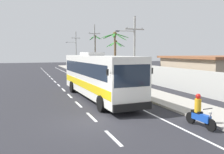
{
  "coord_description": "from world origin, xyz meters",
  "views": [
    {
      "loc": [
        -3.46,
        -11.51,
        3.7
      ],
      "look_at": [
        3.22,
        6.34,
        1.7
      ],
      "focal_mm": 37.08,
      "sensor_mm": 36.0,
      "label": 1
    }
  ],
  "objects_px": {
    "roadside_building": "(224,71)",
    "motorcycle_beside_bus": "(89,78)",
    "coach_bus_foreground": "(97,74)",
    "utility_pole_distant": "(76,48)",
    "utility_pole_far": "(95,48)",
    "palm_second": "(115,43)",
    "palm_nearest": "(95,45)",
    "motorcycle_trailing": "(200,114)",
    "utility_pole_mid": "(134,48)",
    "palm_third": "(115,50)",
    "pedestrian_near_kerb": "(120,75)"
  },
  "relations": [
    {
      "from": "coach_bus_foreground",
      "to": "utility_pole_distant",
      "type": "xyz_separation_m",
      "value": [
        6.77,
        41.4,
        2.87
      ]
    },
    {
      "from": "utility_pole_distant",
      "to": "pedestrian_near_kerb",
      "type": "bearing_deg",
      "value": -92.28
    },
    {
      "from": "pedestrian_near_kerb",
      "to": "utility_pole_far",
      "type": "bearing_deg",
      "value": -115.37
    },
    {
      "from": "pedestrian_near_kerb",
      "to": "utility_pole_mid",
      "type": "relative_size",
      "value": 0.2
    },
    {
      "from": "palm_nearest",
      "to": "roadside_building",
      "type": "xyz_separation_m",
      "value": [
        6.49,
        -28.67,
        -3.73
      ]
    },
    {
      "from": "motorcycle_beside_bus",
      "to": "palm_second",
      "type": "xyz_separation_m",
      "value": [
        4.78,
        3.75,
        4.45
      ]
    },
    {
      "from": "coach_bus_foreground",
      "to": "utility_pole_distant",
      "type": "distance_m",
      "value": 42.05
    },
    {
      "from": "utility_pole_mid",
      "to": "palm_second",
      "type": "relative_size",
      "value": 1.21
    },
    {
      "from": "coach_bus_foreground",
      "to": "palm_second",
      "type": "bearing_deg",
      "value": 63.05
    },
    {
      "from": "motorcycle_trailing",
      "to": "pedestrian_near_kerb",
      "type": "bearing_deg",
      "value": 80.66
    },
    {
      "from": "utility_pole_far",
      "to": "roadside_building",
      "type": "relative_size",
      "value": 0.77
    },
    {
      "from": "roadside_building",
      "to": "motorcycle_beside_bus",
      "type": "bearing_deg",
      "value": 153.25
    },
    {
      "from": "motorcycle_trailing",
      "to": "utility_pole_distant",
      "type": "bearing_deg",
      "value": 85.28
    },
    {
      "from": "motorcycle_beside_bus",
      "to": "pedestrian_near_kerb",
      "type": "distance_m",
      "value": 3.93
    },
    {
      "from": "coach_bus_foreground",
      "to": "utility_pole_far",
      "type": "distance_m",
      "value": 25.44
    },
    {
      "from": "palm_third",
      "to": "utility_pole_far",
      "type": "bearing_deg",
      "value": 96.45
    },
    {
      "from": "pedestrian_near_kerb",
      "to": "utility_pole_mid",
      "type": "xyz_separation_m",
      "value": [
        1.31,
        -1.09,
        3.35
      ]
    },
    {
      "from": "motorcycle_trailing",
      "to": "palm_second",
      "type": "height_order",
      "value": "palm_second"
    },
    {
      "from": "palm_second",
      "to": "coach_bus_foreground",
      "type": "bearing_deg",
      "value": -116.95
    },
    {
      "from": "utility_pole_far",
      "to": "palm_third",
      "type": "relative_size",
      "value": 1.57
    },
    {
      "from": "motorcycle_trailing",
      "to": "utility_pole_mid",
      "type": "relative_size",
      "value": 0.24
    },
    {
      "from": "utility_pole_mid",
      "to": "palm_third",
      "type": "distance_m",
      "value": 8.74
    },
    {
      "from": "utility_pole_distant",
      "to": "roadside_building",
      "type": "xyz_separation_m",
      "value": [
        8.51,
        -39.6,
        -3.13
      ]
    },
    {
      "from": "motorcycle_beside_bus",
      "to": "palm_third",
      "type": "relative_size",
      "value": 0.35
    },
    {
      "from": "palm_second",
      "to": "roadside_building",
      "type": "distance_m",
      "value": 14.33
    },
    {
      "from": "motorcycle_trailing",
      "to": "utility_pole_mid",
      "type": "height_order",
      "value": "utility_pole_mid"
    },
    {
      "from": "utility_pole_distant",
      "to": "palm_second",
      "type": "xyz_separation_m",
      "value": [
        -0.44,
        -28.94,
        0.27
      ]
    },
    {
      "from": "utility_pole_mid",
      "to": "palm_second",
      "type": "height_order",
      "value": "utility_pole_mid"
    },
    {
      "from": "utility_pole_far",
      "to": "palm_nearest",
      "type": "bearing_deg",
      "value": 72.47
    },
    {
      "from": "utility_pole_mid",
      "to": "utility_pole_far",
      "type": "relative_size",
      "value": 0.9
    },
    {
      "from": "palm_nearest",
      "to": "motorcycle_trailing",
      "type": "bearing_deg",
      "value": -98.92
    },
    {
      "from": "motorcycle_beside_bus",
      "to": "motorcycle_trailing",
      "type": "distance_m",
      "value": 17.6
    },
    {
      "from": "utility_pole_distant",
      "to": "palm_nearest",
      "type": "height_order",
      "value": "utility_pole_distant"
    },
    {
      "from": "coach_bus_foreground",
      "to": "motorcycle_beside_bus",
      "type": "height_order",
      "value": "coach_bus_foreground"
    },
    {
      "from": "coach_bus_foreground",
      "to": "roadside_building",
      "type": "xyz_separation_m",
      "value": [
        15.28,
        1.8,
        -0.26
      ]
    },
    {
      "from": "utility_pole_mid",
      "to": "utility_pole_distant",
      "type": "relative_size",
      "value": 0.88
    },
    {
      "from": "motorcycle_beside_bus",
      "to": "utility_pole_distant",
      "type": "distance_m",
      "value": 33.36
    },
    {
      "from": "motorcycle_trailing",
      "to": "roadside_building",
      "type": "relative_size",
      "value": 0.17
    },
    {
      "from": "motorcycle_trailing",
      "to": "utility_pole_distant",
      "type": "distance_m",
      "value": 50.59
    },
    {
      "from": "utility_pole_far",
      "to": "coach_bus_foreground",
      "type": "bearing_deg",
      "value": -105.73
    },
    {
      "from": "palm_nearest",
      "to": "palm_second",
      "type": "height_order",
      "value": "palm_nearest"
    },
    {
      "from": "motorcycle_trailing",
      "to": "palm_second",
      "type": "bearing_deg",
      "value": 80.11
    },
    {
      "from": "motorcycle_trailing",
      "to": "roadside_building",
      "type": "height_order",
      "value": "roadside_building"
    },
    {
      "from": "utility_pole_distant",
      "to": "utility_pole_mid",
      "type": "bearing_deg",
      "value": -90.02
    },
    {
      "from": "utility_pole_far",
      "to": "palm_second",
      "type": "xyz_separation_m",
      "value": [
        -0.52,
        -11.88,
        0.45
      ]
    },
    {
      "from": "coach_bus_foreground",
      "to": "utility_pole_distant",
      "type": "relative_size",
      "value": 1.34
    },
    {
      "from": "roadside_building",
      "to": "palm_second",
      "type": "bearing_deg",
      "value": 129.99
    },
    {
      "from": "coach_bus_foreground",
      "to": "motorcycle_trailing",
      "type": "distance_m",
      "value": 9.31
    },
    {
      "from": "motorcycle_beside_bus",
      "to": "utility_pole_mid",
      "type": "distance_m",
      "value": 6.53
    },
    {
      "from": "utility_pole_far",
      "to": "palm_third",
      "type": "height_order",
      "value": "utility_pole_far"
    }
  ]
}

